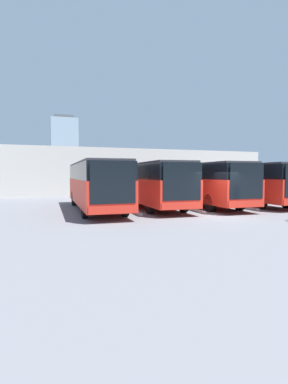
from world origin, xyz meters
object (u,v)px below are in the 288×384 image
bus_0 (243,182)px  bus_2 (149,183)px  bus_3 (95,184)px  bus_1 (199,182)px

bus_0 → bus_2: size_ratio=1.00×
bus_0 → bus_3: bearing=3.1°
bus_0 → bus_3: size_ratio=1.00×
bus_2 → bus_3: same height
bus_0 → bus_1: bearing=1.8°
bus_0 → bus_2: bearing=-0.5°
bus_2 → bus_3: (3.96, 0.59, 0.00)m
bus_1 → bus_2: bearing=-2.7°
bus_0 → bus_2: (7.93, -0.29, 0.00)m
bus_1 → bus_3: (7.93, 0.29, 0.00)m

